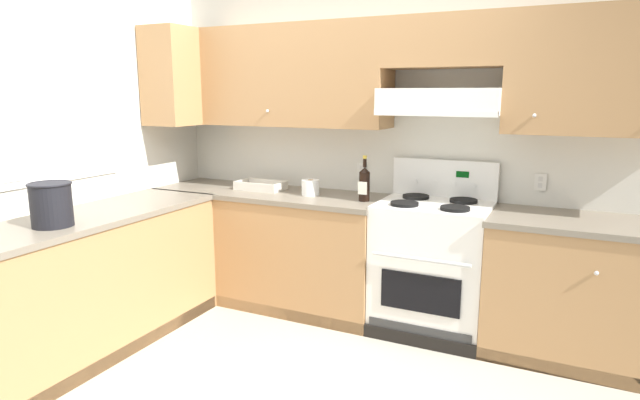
{
  "coord_description": "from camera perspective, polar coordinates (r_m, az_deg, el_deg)",
  "views": [
    {
      "loc": [
        1.55,
        -2.33,
        1.67
      ],
      "look_at": [
        0.1,
        0.7,
        1.0
      ],
      "focal_mm": 30.01,
      "sensor_mm": 36.0,
      "label": 1
    }
  ],
  "objects": [
    {
      "name": "stove",
      "position": [
        3.87,
        11.83,
        -6.91
      ],
      "size": [
        0.76,
        0.62,
        1.2
      ],
      "color": "white",
      "rests_on": "ground_plane"
    },
    {
      "name": "bowl",
      "position": [
        4.33,
        -6.33,
        1.42
      ],
      "size": [
        0.38,
        0.23,
        0.07
      ],
      "color": "beige",
      "rests_on": "counter_back_run"
    },
    {
      "name": "bucket",
      "position": [
        3.47,
        -26.73,
        -0.35
      ],
      "size": [
        0.24,
        0.24,
        0.26
      ],
      "color": "black",
      "rests_on": "counter_left_run"
    },
    {
      "name": "wall_left",
      "position": [
        4.07,
        -25.24,
        5.6
      ],
      "size": [
        0.47,
        4.0,
        2.55
      ],
      "color": "silver",
      "rests_on": "ground_plane"
    },
    {
      "name": "paper_towel_roll",
      "position": [
        4.06,
        -1.03,
        1.35
      ],
      "size": [
        0.13,
        0.13,
        0.12
      ],
      "color": "white",
      "rests_on": "counter_back_run"
    },
    {
      "name": "ground_plane",
      "position": [
        3.26,
        -7.3,
        -19.64
      ],
      "size": [
        7.04,
        7.04,
        0.0
      ],
      "primitive_type": "plane",
      "color": "#B2AA99"
    },
    {
      "name": "counter_back_run",
      "position": [
        4.03,
        3.93,
        -6.35
      ],
      "size": [
        3.6,
        0.65,
        0.91
      ],
      "color": "#A87A4C",
      "rests_on": "ground_plane"
    },
    {
      "name": "wall_back",
      "position": [
        4.03,
        9.19,
        8.43
      ],
      "size": [
        4.68,
        0.57,
        2.55
      ],
      "color": "silver",
      "rests_on": "ground_plane"
    },
    {
      "name": "wine_bottle",
      "position": [
        3.84,
        4.76,
        1.8
      ],
      "size": [
        0.08,
        0.08,
        0.33
      ],
      "color": "black",
      "rests_on": "counter_back_run"
    },
    {
      "name": "counter_left_run",
      "position": [
        3.84,
        -23.47,
        -8.21
      ],
      "size": [
        0.63,
        1.91,
        0.91
      ],
      "color": "#A87A4C",
      "rests_on": "ground_plane"
    }
  ]
}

